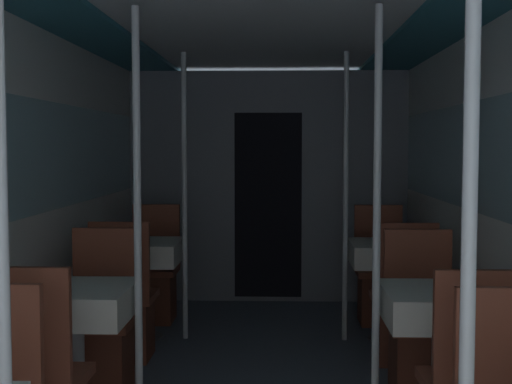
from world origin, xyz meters
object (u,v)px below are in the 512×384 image
at_px(chair_left_far_1, 100,344).
at_px(chair_left_near_2, 125,317).
at_px(support_pole_right_2, 346,197).
at_px(chair_right_near_2, 402,319).
at_px(chair_left_far_2, 154,286).
at_px(support_pole_left_2, 185,197).
at_px(support_pole_left_0, 2,293).
at_px(support_pole_right_0, 468,296).
at_px(support_pole_left_1, 138,222).
at_px(chair_right_far_1, 422,347).
at_px(dining_table_left_1, 73,311).
at_px(chair_right_far_2, 380,287).
at_px(dining_table_right_1, 444,314).
at_px(dining_table_left_2, 140,258).
at_px(support_pole_right_1, 377,223).
at_px(dining_table_right_2, 391,259).

distance_m(chair_left_far_1, chair_left_near_2, 0.68).
xyz_separation_m(chair_left_near_2, support_pole_right_2, (1.58, 0.55, 0.80)).
xyz_separation_m(chair_right_near_2, support_pole_right_2, (-0.35, 0.55, 0.80)).
height_order(chair_left_far_2, support_pole_left_2, support_pole_left_2).
bearing_deg(support_pole_left_0, support_pole_right_0, 0.00).
distance_m(support_pole_right_0, chair_right_near_2, 3.14).
xyz_separation_m(support_pole_left_1, chair_right_far_1, (1.58, 0.55, -0.80)).
distance_m(dining_table_left_1, chair_right_far_2, 3.05).
distance_m(dining_table_left_1, support_pole_left_2, 1.88).
height_order(support_pole_left_1, support_pole_right_2, same).
height_order(dining_table_right_1, support_pole_right_2, support_pole_right_2).
xyz_separation_m(support_pole_left_0, support_pole_right_0, (1.23, 0.00, 0.00)).
bearing_deg(support_pole_left_2, chair_left_far_1, -105.72).
bearing_deg(dining_table_left_2, support_pole_right_1, -48.52).
bearing_deg(chair_left_far_2, support_pole_right_0, 110.95).
distance_m(chair_left_near_2, chair_right_far_1, 2.04).
bearing_deg(dining_table_right_1, chair_left_far_1, 163.98).
relative_size(chair_left_far_2, chair_right_far_1, 1.00).
bearing_deg(support_pole_left_1, support_pole_right_1, 0.00).
relative_size(support_pole_right_0, chair_right_near_2, 2.24).
xyz_separation_m(chair_right_far_1, support_pole_right_2, (-0.35, 1.23, 0.80)).
relative_size(support_pole_left_2, chair_right_far_2, 2.24).
bearing_deg(dining_table_left_1, dining_table_right_2, 42.84).
xyz_separation_m(chair_right_far_2, support_pole_right_2, (-0.35, -0.55, 0.80)).
relative_size(dining_table_left_1, support_pole_right_2, 0.34).
bearing_deg(chair_left_near_2, support_pole_left_1, -74.28).
distance_m(chair_left_far_1, support_pole_left_2, 1.51).
bearing_deg(support_pole_right_2, support_pole_left_0, -109.03).
bearing_deg(dining_table_left_2, support_pole_right_0, -66.15).
height_order(support_pole_right_0, dining_table_right_2, support_pole_right_0).
bearing_deg(chair_right_near_2, chair_right_far_1, -90.00).
distance_m(dining_table_left_2, support_pole_left_2, 0.59).
relative_size(support_pole_left_1, support_pole_left_2, 1.00).
height_order(support_pole_right_0, support_pole_right_2, same).
distance_m(chair_left_near_2, support_pole_right_1, 2.16).
bearing_deg(support_pole_right_0, chair_right_far_2, 85.19).
height_order(dining_table_left_1, support_pole_left_2, support_pole_left_2).
bearing_deg(support_pole_left_1, chair_left_near_2, 105.72).
bearing_deg(dining_table_left_2, support_pole_right_2, 0.00).
relative_size(chair_left_far_1, support_pole_left_2, 0.45).
bearing_deg(dining_table_left_1, support_pole_left_2, 79.01).
distance_m(dining_table_left_2, chair_left_far_2, 0.64).
bearing_deg(chair_right_far_2, support_pole_right_2, 57.90).
distance_m(chair_left_far_2, chair_right_far_2, 1.93).
xyz_separation_m(dining_table_right_2, support_pole_right_2, (-0.35, 0.00, 0.47)).
bearing_deg(dining_table_left_1, chair_left_far_2, 90.00).
bearing_deg(chair_left_near_2, dining_table_left_2, 90.00).
xyz_separation_m(dining_table_left_2, chair_right_near_2, (1.93, -0.55, -0.33)).
distance_m(support_pole_left_1, support_pole_left_2, 1.79).
xyz_separation_m(chair_right_far_1, chair_right_near_2, (0.00, 0.68, 0.00)).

